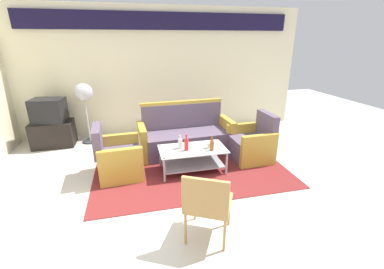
{
  "coord_description": "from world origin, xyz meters",
  "views": [
    {
      "loc": [
        -0.79,
        -3.0,
        2.11
      ],
      "look_at": [
        0.13,
        0.82,
        0.65
      ],
      "focal_mm": 24.12,
      "sensor_mm": 36.0,
      "label": 1
    }
  ],
  "objects_px": {
    "bottle_brown": "(212,145)",
    "cup": "(208,145)",
    "couch": "(186,137)",
    "armchair_left": "(118,159)",
    "television": "(49,111)",
    "wicker_chair": "(207,202)",
    "bottle_clear": "(180,143)",
    "bottle_red": "(186,144)",
    "pedestal_fan": "(84,96)",
    "armchair_right": "(252,144)",
    "coffee_table": "(193,156)",
    "tv_stand": "(53,134)"
  },
  "relations": [
    {
      "from": "pedestal_fan",
      "to": "wicker_chair",
      "type": "xyz_separation_m",
      "value": [
        1.63,
        -3.4,
        -0.52
      ]
    },
    {
      "from": "bottle_red",
      "to": "tv_stand",
      "type": "bearing_deg",
      "value": 143.62
    },
    {
      "from": "couch",
      "to": "bottle_brown",
      "type": "relative_size",
      "value": 7.95
    },
    {
      "from": "armchair_left",
      "to": "armchair_right",
      "type": "relative_size",
      "value": 1.0
    },
    {
      "from": "cup",
      "to": "wicker_chair",
      "type": "bearing_deg",
      "value": -107.05
    },
    {
      "from": "pedestal_fan",
      "to": "coffee_table",
      "type": "bearing_deg",
      "value": -44.12
    },
    {
      "from": "couch",
      "to": "armchair_left",
      "type": "height_order",
      "value": "couch"
    },
    {
      "from": "wicker_chair",
      "to": "armchair_right",
      "type": "bearing_deg",
      "value": 80.14
    },
    {
      "from": "bottle_brown",
      "to": "television",
      "type": "xyz_separation_m",
      "value": [
        -2.84,
        1.89,
        0.26
      ]
    },
    {
      "from": "armchair_right",
      "to": "wicker_chair",
      "type": "height_order",
      "value": "armchair_right"
    },
    {
      "from": "armchair_left",
      "to": "bottle_red",
      "type": "bearing_deg",
      "value": 76.58
    },
    {
      "from": "bottle_brown",
      "to": "wicker_chair",
      "type": "relative_size",
      "value": 0.27
    },
    {
      "from": "bottle_clear",
      "to": "cup",
      "type": "xyz_separation_m",
      "value": [
        0.44,
        -0.11,
        -0.04
      ]
    },
    {
      "from": "bottle_clear",
      "to": "wicker_chair",
      "type": "bearing_deg",
      "value": -91.1
    },
    {
      "from": "bottle_red",
      "to": "cup",
      "type": "height_order",
      "value": "bottle_red"
    },
    {
      "from": "cup",
      "to": "pedestal_fan",
      "type": "height_order",
      "value": "pedestal_fan"
    },
    {
      "from": "cup",
      "to": "bottle_clear",
      "type": "bearing_deg",
      "value": 166.53
    },
    {
      "from": "television",
      "to": "pedestal_fan",
      "type": "xyz_separation_m",
      "value": [
        0.69,
        0.05,
        0.25
      ]
    },
    {
      "from": "tv_stand",
      "to": "television",
      "type": "distance_m",
      "value": 0.5
    },
    {
      "from": "couch",
      "to": "pedestal_fan",
      "type": "height_order",
      "value": "pedestal_fan"
    },
    {
      "from": "bottle_clear",
      "to": "bottle_brown",
      "type": "xyz_separation_m",
      "value": [
        0.48,
        -0.2,
        -0.0
      ]
    },
    {
      "from": "bottle_brown",
      "to": "wicker_chair",
      "type": "xyz_separation_m",
      "value": [
        -0.52,
        -1.46,
        -0.0
      ]
    },
    {
      "from": "television",
      "to": "wicker_chair",
      "type": "height_order",
      "value": "television"
    },
    {
      "from": "armchair_left",
      "to": "tv_stand",
      "type": "xyz_separation_m",
      "value": [
        -1.34,
        1.6,
        -0.03
      ]
    },
    {
      "from": "bottle_red",
      "to": "pedestal_fan",
      "type": "relative_size",
      "value": 0.21
    },
    {
      "from": "couch",
      "to": "bottle_red",
      "type": "height_order",
      "value": "couch"
    },
    {
      "from": "coffee_table",
      "to": "bottle_clear",
      "type": "distance_m",
      "value": 0.3
    },
    {
      "from": "armchair_right",
      "to": "bottle_clear",
      "type": "xyz_separation_m",
      "value": [
        -1.37,
        -0.16,
        0.21
      ]
    },
    {
      "from": "armchair_left",
      "to": "armchair_right",
      "type": "distance_m",
      "value": 2.38
    },
    {
      "from": "couch",
      "to": "tv_stand",
      "type": "xyz_separation_m",
      "value": [
        -2.61,
        0.94,
        -0.06
      ]
    },
    {
      "from": "bottle_clear",
      "to": "cup",
      "type": "relative_size",
      "value": 2.31
    },
    {
      "from": "armchair_right",
      "to": "bottle_red",
      "type": "height_order",
      "value": "armchair_right"
    },
    {
      "from": "bottle_clear",
      "to": "armchair_right",
      "type": "bearing_deg",
      "value": 6.48
    },
    {
      "from": "bottle_brown",
      "to": "cup",
      "type": "height_order",
      "value": "bottle_brown"
    },
    {
      "from": "wicker_chair",
      "to": "pedestal_fan",
      "type": "bearing_deg",
      "value": 143.52
    },
    {
      "from": "bottle_red",
      "to": "television",
      "type": "height_order",
      "value": "television"
    },
    {
      "from": "armchair_left",
      "to": "pedestal_fan",
      "type": "bearing_deg",
      "value": -161.95
    },
    {
      "from": "coffee_table",
      "to": "tv_stand",
      "type": "xyz_separation_m",
      "value": [
        -2.55,
        1.75,
        -0.01
      ]
    },
    {
      "from": "armchair_right",
      "to": "coffee_table",
      "type": "height_order",
      "value": "armchair_right"
    },
    {
      "from": "couch",
      "to": "wicker_chair",
      "type": "distance_m",
      "value": 2.44
    },
    {
      "from": "cup",
      "to": "tv_stand",
      "type": "xyz_separation_m",
      "value": [
        -2.8,
        1.8,
        -0.2
      ]
    },
    {
      "from": "coffee_table",
      "to": "wicker_chair",
      "type": "relative_size",
      "value": 1.31
    },
    {
      "from": "couch",
      "to": "armchair_left",
      "type": "bearing_deg",
      "value": 25.13
    },
    {
      "from": "television",
      "to": "pedestal_fan",
      "type": "height_order",
      "value": "pedestal_fan"
    },
    {
      "from": "couch",
      "to": "bottle_brown",
      "type": "distance_m",
      "value": 1.0
    },
    {
      "from": "coffee_table",
      "to": "television",
      "type": "xyz_separation_m",
      "value": [
        -2.55,
        1.75,
        0.49
      ]
    },
    {
      "from": "bottle_brown",
      "to": "pedestal_fan",
      "type": "xyz_separation_m",
      "value": [
        -2.15,
        1.94,
        0.52
      ]
    },
    {
      "from": "bottle_brown",
      "to": "television",
      "type": "height_order",
      "value": "television"
    },
    {
      "from": "armchair_right",
      "to": "bottle_brown",
      "type": "distance_m",
      "value": 0.98
    },
    {
      "from": "coffee_table",
      "to": "pedestal_fan",
      "type": "distance_m",
      "value": 2.69
    }
  ]
}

